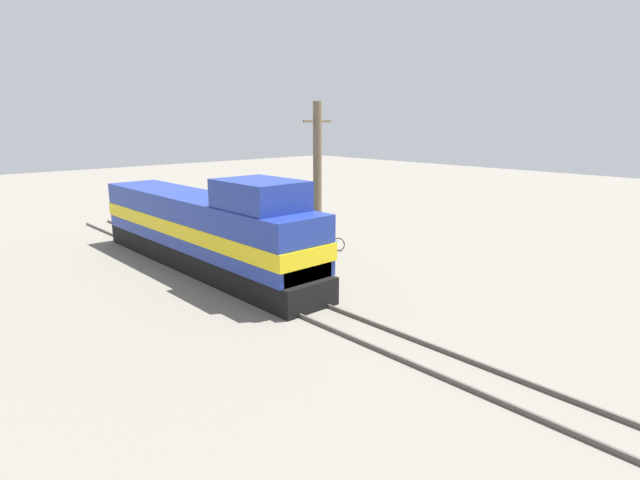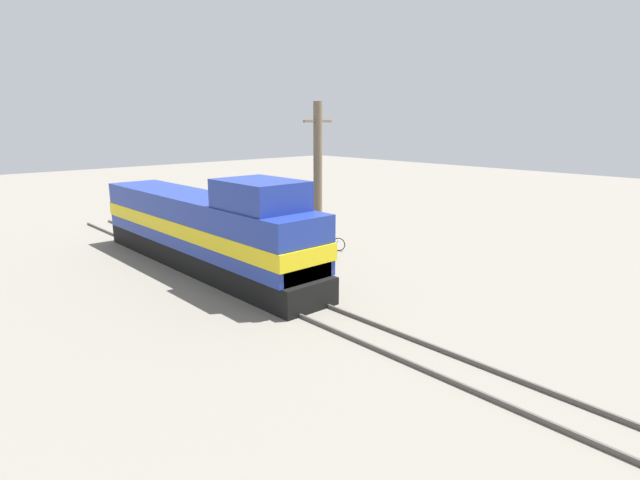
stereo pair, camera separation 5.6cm
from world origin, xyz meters
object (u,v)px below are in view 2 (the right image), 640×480
locomotive (207,230)px  utility_pole (318,182)px  billboard_sign (299,199)px  vendor_umbrella (276,226)px  bicycle (334,248)px  person_bystander (312,239)px

locomotive → utility_pole: 6.03m
locomotive → utility_pole: (5.20, -2.23, 2.08)m
locomotive → billboard_sign: 6.81m
vendor_umbrella → bicycle: vendor_umbrella is taller
vendor_umbrella → billboard_sign: size_ratio=0.56×
locomotive → billboard_sign: locomotive is taller
person_bystander → billboard_sign: bearing=62.9°
utility_pole → billboard_sign: 3.83m
locomotive → billboard_sign: (6.70, 1.01, 0.69)m
utility_pole → vendor_umbrella: utility_pole is taller
billboard_sign → person_bystander: bearing=-117.1°
locomotive → vendor_umbrella: bearing=-12.8°
billboard_sign → person_bystander: billboard_sign is taller
locomotive → bicycle: size_ratio=8.21×
locomotive → utility_pole: utility_pole is taller
locomotive → person_bystander: (5.38, -1.58, -1.05)m
locomotive → bicycle: 6.91m
bicycle → utility_pole: bearing=61.6°
utility_pole → vendor_umbrella: 3.15m
billboard_sign → bicycle: billboard_sign is taller
locomotive → bicycle: bearing=-19.5°
vendor_umbrella → person_bystander: bearing=-23.0°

